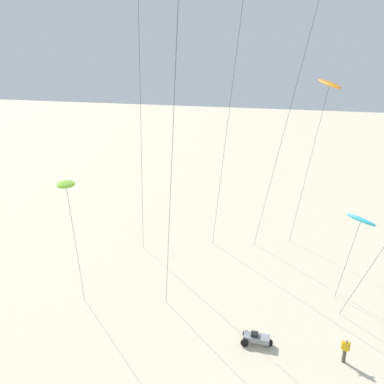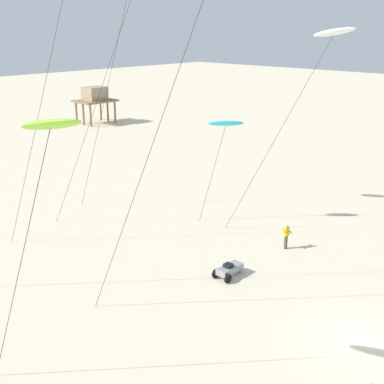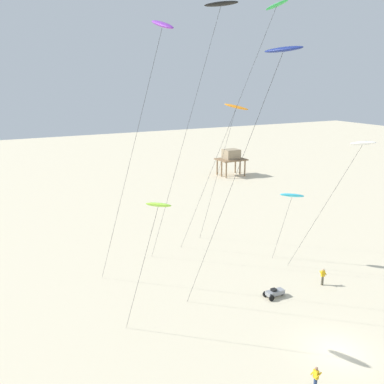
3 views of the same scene
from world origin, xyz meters
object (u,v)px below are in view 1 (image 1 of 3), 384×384
at_px(kite_lime, 66,185).
at_px(kite_flyer_nearest, 345,350).
at_px(kite_orange, 329,86).
at_px(beach_buggy, 256,338).
at_px(kite_cyan, 361,220).

xyz_separation_m(kite_lime, kite_flyer_nearest, (17.30, 1.67, -9.65)).
xyz_separation_m(kite_orange, kite_flyer_nearest, (2.05, -12.35, -14.85)).
bearing_deg(kite_flyer_nearest, kite_lime, -174.50).
bearing_deg(kite_flyer_nearest, beach_buggy, 178.19).
bearing_deg(kite_cyan, kite_orange, 112.54).
relative_size(kite_orange, beach_buggy, 7.94).
relative_size(kite_lime, kite_cyan, 1.46).
bearing_deg(kite_orange, kite_cyan, -67.46).
bearing_deg(kite_cyan, kite_flyer_nearest, -96.79).
distance_m(kite_flyer_nearest, beach_buggy, 5.49).
height_order(kite_lime, beach_buggy, kite_lime).
bearing_deg(beach_buggy, kite_lime, -171.17).
relative_size(kite_orange, kite_lime, 1.47).
xyz_separation_m(kite_orange, kite_lime, (-15.24, -14.01, -5.20)).
bearing_deg(beach_buggy, kite_flyer_nearest, -1.81).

